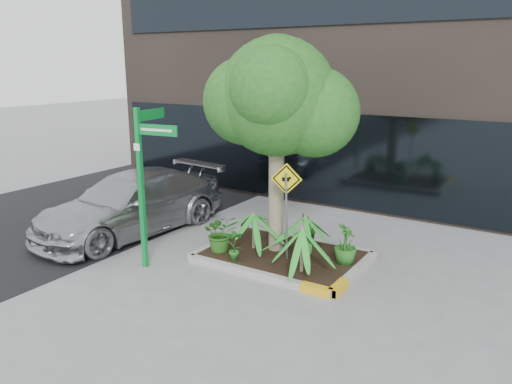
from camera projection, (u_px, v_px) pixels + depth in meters
The scene contains 14 objects.
ground at pixel (267, 262), 10.38m from camera, with size 80.00×80.00×0.00m, color gray.
asphalt_road at pixel (64, 214), 13.71m from camera, with size 7.00×80.00×0.01m, color black.
planter at pixel (283, 256), 10.47m from camera, with size 3.35×2.36×0.15m.
tree at pixel (278, 97), 9.94m from camera, with size 3.08×2.73×4.61m.
palm_front at pixel (302, 229), 9.37m from camera, with size 1.02×1.02×1.13m.
palm_left at pixel (254, 214), 10.60m from camera, with size 0.91×0.91×1.01m.
palm_back at pixel (305, 216), 10.57m from camera, with size 0.87×0.87×0.96m.
parked_car at pixel (131, 203), 12.09m from camera, with size 2.03×4.99×1.45m, color #A6A6AA.
shrub_a at pixel (221, 233), 10.51m from camera, with size 0.73×0.73×0.81m, color #265F1B.
shrub_b at pixel (345, 244), 9.86m from camera, with size 0.45×0.45×0.80m, color #24621D.
shrub_c at pixel (235, 244), 10.04m from camera, with size 0.35×0.35×0.67m, color #216920.
shrub_d at pixel (309, 228), 10.95m from camera, with size 0.39×0.39×0.71m, color #1E5D1B.
street_sign_post at pixel (145, 171), 9.71m from camera, with size 1.01×0.94×3.22m.
cattle_sign at pixel (286, 196), 9.72m from camera, with size 0.60×0.29×2.01m.
Camera 1 is at (4.93, -8.34, 4.02)m, focal length 35.00 mm.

